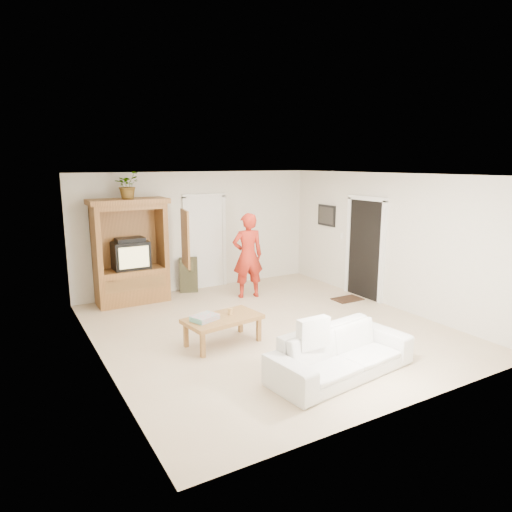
{
  "coord_description": "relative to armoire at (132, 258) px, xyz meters",
  "views": [
    {
      "loc": [
        -3.89,
        -6.32,
        2.79
      ],
      "look_at": [
        0.11,
        0.6,
        1.15
      ],
      "focal_mm": 32.0,
      "sensor_mm": 36.0,
      "label": 1
    }
  ],
  "objects": [
    {
      "name": "doorway_right",
      "position": [
        4.3,
        -2.06,
        0.11
      ],
      "size": [
        0.05,
        0.9,
        2.04
      ],
      "primitive_type": "cube",
      "color": "black",
      "rests_on": "floor"
    },
    {
      "name": "sofa",
      "position": [
        1.52,
        -4.63,
        -0.6
      ],
      "size": [
        2.17,
        1.07,
        0.61
      ],
      "primitive_type": "imported",
      "rotation": [
        0.0,
        0.0,
        0.12
      ],
      "color": "silver",
      "rests_on": "floor"
    },
    {
      "name": "backpack_olive",
      "position": [
        1.27,
        0.19,
        -0.54
      ],
      "size": [
        0.47,
        0.41,
        0.74
      ],
      "primitive_type": null,
      "rotation": [
        0.0,
        0.0,
        -0.36
      ],
      "color": "#47442B",
      "rests_on": "floor"
    },
    {
      "name": "wall_right",
      "position": [
        4.33,
        -2.66,
        0.39
      ],
      "size": [
        0.0,
        6.0,
        6.0
      ],
      "primitive_type": "plane",
      "rotation": [
        1.57,
        0.0,
        -1.57
      ],
      "color": "silver",
      "rests_on": "floor"
    },
    {
      "name": "ceiling",
      "position": [
        1.58,
        -2.66,
        1.69
      ],
      "size": [
        6.0,
        6.0,
        0.0
      ],
      "primitive_type": "plane",
      "rotation": [
        3.14,
        0.0,
        0.0
      ],
      "color": "white",
      "rests_on": "floor"
    },
    {
      "name": "floor",
      "position": [
        1.58,
        -2.66,
        -0.91
      ],
      "size": [
        6.0,
        6.0,
        0.0
      ],
      "primitive_type": "plane",
      "color": "tan",
      "rests_on": "ground"
    },
    {
      "name": "man",
      "position": [
        2.19,
        -0.84,
        -0.02
      ],
      "size": [
        0.73,
        0.56,
        1.78
      ],
      "primitive_type": "imported",
      "rotation": [
        0.0,
        0.0,
        2.92
      ],
      "color": "#AC2517",
      "rests_on": "floor"
    },
    {
      "name": "candle",
      "position": [
        0.77,
        -2.84,
        -0.42
      ],
      "size": [
        0.08,
        0.08,
        0.1
      ],
      "primitive_type": "cylinder",
      "color": "tan",
      "rests_on": "coffee_table"
    },
    {
      "name": "backpack_black",
      "position": [
        0.5,
        -0.04,
        -0.67
      ],
      "size": [
        0.44,
        0.36,
        0.47
      ],
      "primitive_type": null,
      "rotation": [
        0.0,
        0.0,
        0.41
      ],
      "color": "black",
      "rests_on": "floor"
    },
    {
      "name": "wall_back",
      "position": [
        1.58,
        0.34,
        0.39
      ],
      "size": [
        5.5,
        0.0,
        5.5
      ],
      "primitive_type": "plane",
      "rotation": [
        1.57,
        0.0,
        0.0
      ],
      "color": "silver",
      "rests_on": "floor"
    },
    {
      "name": "framed_picture",
      "position": [
        4.31,
        -0.76,
        0.69
      ],
      "size": [
        0.03,
        0.6,
        0.48
      ],
      "primitive_type": "cube",
      "color": "black",
      "rests_on": "wall_right"
    },
    {
      "name": "towel",
      "position": [
        0.31,
        -2.89,
        -0.43
      ],
      "size": [
        0.45,
        0.39,
        0.08
      ],
      "primitive_type": "cube",
      "rotation": [
        0.0,
        0.0,
        0.35
      ],
      "color": "#F0506D",
      "rests_on": "coffee_table"
    },
    {
      "name": "armoire",
      "position": [
        0.0,
        0.0,
        0.0
      ],
      "size": [
        1.82,
        1.14,
        2.1
      ],
      "color": "#9A622F",
      "rests_on": "floor"
    },
    {
      "name": "coffee_table",
      "position": [
        0.61,
        -2.89,
        -0.52
      ],
      "size": [
        1.26,
        0.8,
        0.44
      ],
      "rotation": [
        0.0,
        0.0,
        0.14
      ],
      "color": "olive",
      "rests_on": "floor"
    },
    {
      "name": "plant",
      "position": [
        -0.02,
        -0.03,
        1.46
      ],
      "size": [
        0.63,
        0.63,
        0.53
      ],
      "primitive_type": "imported",
      "rotation": [
        0.0,
        0.0,
        0.73
      ],
      "color": "#4C7238",
      "rests_on": "armoire"
    },
    {
      "name": "wall_left",
      "position": [
        -1.17,
        -2.66,
        0.39
      ],
      "size": [
        0.0,
        6.0,
        6.0
      ],
      "primitive_type": "plane",
      "rotation": [
        1.57,
        0.0,
        1.57
      ],
      "color": "silver",
      "rests_on": "floor"
    },
    {
      "name": "doormat",
      "position": [
        3.88,
        -2.06,
        -0.9
      ],
      "size": [
        0.6,
        0.4,
        0.02
      ],
      "primitive_type": "cube",
      "color": "#382316",
      "rests_on": "floor"
    },
    {
      "name": "wall_front",
      "position": [
        1.58,
        -5.66,
        0.39
      ],
      "size": [
        5.5,
        0.0,
        5.5
      ],
      "primitive_type": "plane",
      "rotation": [
        -1.57,
        0.0,
        0.0
      ],
      "color": "silver",
      "rests_on": "floor"
    },
    {
      "name": "door_back",
      "position": [
        1.73,
        0.31,
        0.11
      ],
      "size": [
        0.85,
        0.05,
        2.04
      ],
      "primitive_type": "cube",
      "color": "white",
      "rests_on": "floor"
    }
  ]
}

